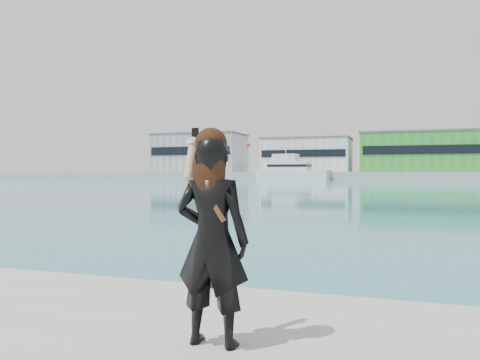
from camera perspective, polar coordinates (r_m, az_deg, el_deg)
name	(u,v)px	position (r m, az deg, el deg)	size (l,w,h in m)	color
far_quay	(388,175)	(134.23, 17.63, 0.54)	(320.00, 40.00, 2.00)	#9E9E99
warehouse_grey_left	(200,153)	(143.83, -4.88, 3.32)	(26.52, 16.36, 11.50)	gray
warehouse_white	(307,155)	(134.33, 8.20, 3.04)	(24.48, 15.35, 9.50)	silver
warehouse_green	(420,152)	(132.46, 21.10, 3.22)	(30.60, 16.36, 10.50)	green
flagpole_left	(247,156)	(131.31, 0.80, 3.00)	(1.28, 0.16, 8.00)	silver
motor_yacht	(291,170)	(117.08, 6.26, 1.19)	(18.71, 7.56, 8.48)	silver
buoy_far	(199,180)	(109.45, -5.01, -0.05)	(0.50, 0.50, 0.50)	#FEF60D
woman	(212,234)	(3.69, -3.45, -6.62)	(0.60, 0.40, 1.73)	black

